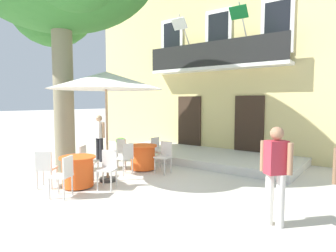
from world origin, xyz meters
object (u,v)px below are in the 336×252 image
Objects in this scene: cafe_table_middle at (143,157)px; cafe_umbrella at (106,81)px; cafe_chair_near_tree_0 at (46,167)px; ground_planter_left at (121,143)px; cafe_chair_near_tree_1 at (64,174)px; cafe_chair_middle_1 at (164,155)px; cafe_chair_near_tree_3 at (87,160)px; cafe_chair_middle_2 at (157,149)px; cafe_chair_near_tree_2 at (108,166)px; cafe_chair_middle_3 at (124,150)px; pedestrian_near_entrance at (276,170)px; pedestrian_mid_plaza at (99,135)px; cafe_table_near_tree at (78,171)px; cafe_chair_middle_0 at (126,156)px.

cafe_umbrella is at bearing -86.01° from cafe_table_middle.
ground_planter_left is (-2.56, 4.93, -0.23)m from cafe_chair_near_tree_0.
cafe_umbrella is (-0.23, 1.44, 2.08)m from cafe_chair_near_tree_1.
cafe_chair_middle_1 is (0.41, 3.05, 0.00)m from cafe_chair_near_tree_1.
cafe_chair_near_tree_3 is 1.00× the size of cafe_chair_middle_2.
cafe_chair_near_tree_3 is at bearing 169.14° from cafe_chair_near_tree_2.
cafe_chair_near_tree_3 and cafe_chair_middle_2 have the same top height.
cafe_chair_near_tree_3 is (-0.84, 1.25, 0.00)m from cafe_chair_near_tree_1.
cafe_chair_middle_1 is (0.75, 0.11, 0.14)m from cafe_table_middle.
cafe_table_middle is (-0.58, 1.90, -0.14)m from cafe_chair_near_tree_2.
cafe_chair_near_tree_1 is at bearing -103.11° from cafe_chair_near_tree_2.
pedestrian_near_entrance reaches higher than cafe_chair_middle_3.
cafe_chair_near_tree_2 is at bearing -73.12° from cafe_table_middle.
cafe_chair_near_tree_3 is 2.18m from cafe_umbrella.
cafe_chair_near_tree_2 is 3.25m from pedestrian_mid_plaza.
cafe_chair_near_tree_2 reaches higher than cafe_table_middle.
cafe_table_near_tree is 0.77m from cafe_chair_near_tree_1.
cafe_chair_near_tree_1 is 1.00× the size of cafe_chair_middle_0.
cafe_chair_middle_3 is (-0.13, 2.73, 0.00)m from cafe_chair_near_tree_0.
cafe_table_near_tree and cafe_table_middle have the same top height.
pedestrian_mid_plaza reaches higher than cafe_table_middle.
cafe_chair_near_tree_0 is (-0.55, -0.51, 0.14)m from cafe_table_near_tree.
pedestrian_mid_plaza reaches higher than cafe_chair_near_tree_1.
cafe_chair_middle_1 is at bearing 49.93° from cafe_chair_middle_0.
cafe_chair_near_tree_1 is at bearing -83.53° from cafe_table_middle.
cafe_table_near_tree is 0.30× the size of cafe_umbrella.
cafe_umbrella is (0.09, -0.75, 2.08)m from cafe_chair_middle_0.
pedestrian_mid_plaza is at bearing 144.70° from cafe_umbrella.
pedestrian_mid_plaza reaches higher than cafe_chair_middle_0.
cafe_chair_middle_3 is 2.66m from cafe_umbrella.
cafe_table_middle is (0.06, 2.30, 0.00)m from cafe_table_near_tree.
ground_planter_left is (-3.92, 2.01, -0.23)m from cafe_chair_middle_1.
cafe_table_middle is 0.30× the size of cafe_umbrella.
cafe_chair_middle_0 is 1.13m from cafe_chair_middle_1.
cafe_chair_middle_2 is 5.09m from pedestrian_near_entrance.
pedestrian_near_entrance reaches higher than cafe_chair_near_tree_2.
pedestrian_near_entrance is at bearing -26.35° from ground_planter_left.
cafe_umbrella is 5.47× the size of ground_planter_left.
cafe_table_middle is 0.77m from cafe_chair_middle_0.
ground_planter_left is (-3.12, 4.42, -0.09)m from cafe_table_near_tree.
cafe_table_near_tree is at bearing -92.92° from cafe_chair_middle_0.
cafe_chair_near_tree_1 is 3.08m from cafe_chair_middle_1.
cafe_chair_near_tree_3 is at bearing -179.55° from pedestrian_near_entrance.
cafe_chair_near_tree_2 is at bearing -46.94° from ground_planter_left.
cafe_chair_near_tree_0 is 1.00× the size of cafe_chair_middle_1.
cafe_chair_middle_2 is at bearing 89.54° from cafe_table_near_tree.
cafe_chair_near_tree_1 and cafe_chair_middle_2 have the same top height.
cafe_chair_near_tree_0 is 5.20m from pedestrian_near_entrance.
cafe_chair_near_tree_0 is 1.00× the size of cafe_chair_middle_3.
cafe_chair_near_tree_1 reaches higher than cafe_table_near_tree.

